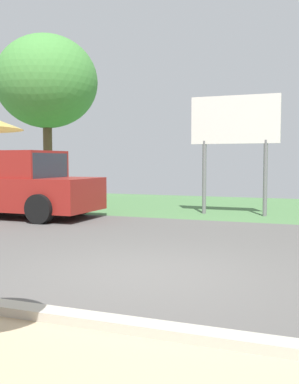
% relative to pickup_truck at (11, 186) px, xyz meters
% --- Properties ---
extents(ground_plane, '(40.00, 22.00, 0.20)m').
position_rel_pickup_truck_xyz_m(ground_plane, '(5.96, -1.91, -0.92)').
color(ground_plane, '#565451').
extents(pickup_truck, '(5.20, 2.28, 1.88)m').
position_rel_pickup_truck_xyz_m(pickup_truck, '(0.00, 0.00, 0.00)').
color(pickup_truck, maroon).
rests_on(pickup_truck, ground_plane).
extents(roadside_billboard, '(2.60, 0.12, 3.50)m').
position_rel_pickup_truck_xyz_m(roadside_billboard, '(5.93, 2.66, 1.68)').
color(roadside_billboard, slate).
rests_on(roadside_billboard, ground_plane).
extents(tree_center_back, '(4.04, 4.04, 6.57)m').
position_rel_pickup_truck_xyz_m(tree_center_back, '(-1.98, 4.90, 3.85)').
color(tree_center_back, brown).
rests_on(tree_center_back, ground_plane).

